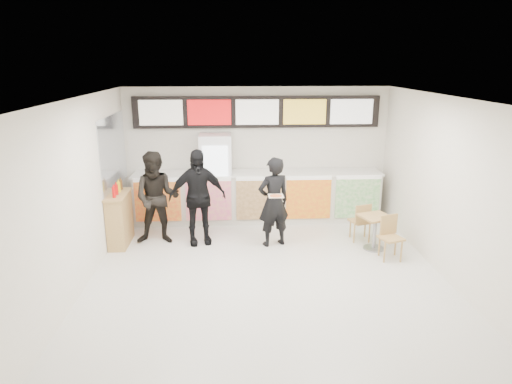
{
  "coord_description": "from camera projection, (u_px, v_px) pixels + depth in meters",
  "views": [
    {
      "loc": [
        -0.57,
        -6.84,
        3.54
      ],
      "look_at": [
        -0.14,
        1.2,
        1.23
      ],
      "focal_mm": 32.0,
      "sensor_mm": 36.0,
      "label": 1
    }
  ],
  "objects": [
    {
      "name": "wall_left",
      "position": [
        75.0,
        199.0,
        7.0
      ],
      "size": [
        0.0,
        7.0,
        7.0
      ],
      "primitive_type": "plane",
      "rotation": [
        1.57,
        0.0,
        1.57
      ],
      "color": "silver",
      "rests_on": "floor"
    },
    {
      "name": "mirror_panel",
      "position": [
        113.0,
        152.0,
        9.28
      ],
      "size": [
        0.01,
        2.0,
        1.5
      ],
      "primitive_type": "cube",
      "color": "#B2B7BF",
      "rests_on": "wall_left"
    },
    {
      "name": "service_counter",
      "position": [
        258.0,
        196.0,
        10.38
      ],
      "size": [
        5.56,
        0.77,
        1.14
      ],
      "color": "silver",
      "rests_on": "floor"
    },
    {
      "name": "ceiling",
      "position": [
        270.0,
        99.0,
        6.74
      ],
      "size": [
        7.0,
        7.0,
        0.0
      ],
      "primitive_type": "plane",
      "rotation": [
        3.14,
        0.0,
        0.0
      ],
      "color": "white",
      "rests_on": "wall_back"
    },
    {
      "name": "customer_main",
      "position": [
        274.0,
        202.0,
        8.9
      ],
      "size": [
        0.76,
        0.63,
        1.79
      ],
      "primitive_type": "imported",
      "rotation": [
        0.0,
        0.0,
        3.49
      ],
      "color": "black",
      "rests_on": "floor"
    },
    {
      "name": "floor",
      "position": [
        268.0,
        283.0,
        7.57
      ],
      "size": [
        7.0,
        7.0,
        0.0
      ],
      "primitive_type": "plane",
      "color": "beige",
      "rests_on": "ground"
    },
    {
      "name": "condiment_ledge",
      "position": [
        120.0,
        219.0,
        9.04
      ],
      "size": [
        0.38,
        0.94,
        1.25
      ],
      "color": "tan",
      "rests_on": "floor"
    },
    {
      "name": "cafe_table",
      "position": [
        375.0,
        226.0,
        8.8
      ],
      "size": [
        0.79,
        1.43,
        0.81
      ],
      "rotation": [
        0.0,
        0.0,
        0.31
      ],
      "color": "tan",
      "rests_on": "floor"
    },
    {
      "name": "pizza_slice",
      "position": [
        276.0,
        196.0,
        8.39
      ],
      "size": [
        0.36,
        0.36,
        0.02
      ],
      "color": "beige",
      "rests_on": "customer_main"
    },
    {
      "name": "customer_left",
      "position": [
        157.0,
        198.0,
        9.01
      ],
      "size": [
        0.92,
        0.73,
        1.87
      ],
      "primitive_type": "imported",
      "rotation": [
        0.0,
        0.0,
        -0.02
      ],
      "color": "black",
      "rests_on": "floor"
    },
    {
      "name": "menu_board",
      "position": [
        257.0,
        112.0,
        10.17
      ],
      "size": [
        5.5,
        0.14,
        0.7
      ],
      "color": "black",
      "rests_on": "wall_back"
    },
    {
      "name": "drinks_fridge",
      "position": [
        216.0,
        179.0,
        10.23
      ],
      "size": [
        0.7,
        0.67,
        2.0
      ],
      "color": "white",
      "rests_on": "floor"
    },
    {
      "name": "customer_mid",
      "position": [
        197.0,
        197.0,
        8.98
      ],
      "size": [
        1.2,
        0.7,
        1.92
      ],
      "primitive_type": "imported",
      "rotation": [
        0.0,
        0.0,
        0.22
      ],
      "color": "black",
      "rests_on": "floor"
    },
    {
      "name": "wall_right",
      "position": [
        455.0,
        193.0,
        7.31
      ],
      "size": [
        0.0,
        7.0,
        7.0
      ],
      "primitive_type": "plane",
      "rotation": [
        1.57,
        0.0,
        -1.57
      ],
      "color": "silver",
      "rests_on": "floor"
    },
    {
      "name": "wall_back",
      "position": [
        257.0,
        153.0,
        10.51
      ],
      "size": [
        6.0,
        0.0,
        6.0
      ],
      "primitive_type": "plane",
      "rotation": [
        1.57,
        0.0,
        0.0
      ],
      "color": "silver",
      "rests_on": "floor"
    }
  ]
}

